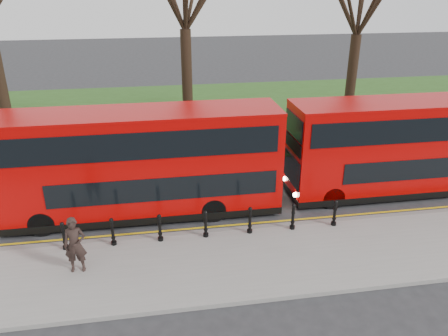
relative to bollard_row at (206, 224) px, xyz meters
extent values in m
plane|color=#28282B|center=(-1.60, 1.35, -0.65)|extent=(120.00, 120.00, 0.00)
cube|color=gray|center=(-1.60, -1.65, -0.58)|extent=(60.00, 4.00, 0.15)
cube|color=slate|center=(-1.60, 0.35, -0.58)|extent=(60.00, 0.25, 0.16)
cube|color=#294B19|center=(-1.60, 16.35, -0.62)|extent=(60.00, 18.00, 0.06)
cube|color=black|center=(-1.60, 8.15, -0.25)|extent=(60.00, 0.90, 0.80)
cube|color=yellow|center=(-1.60, 0.65, -0.64)|extent=(60.00, 0.10, 0.01)
cube|color=yellow|center=(-1.60, 0.85, -0.64)|extent=(60.00, 0.10, 0.01)
cylinder|color=black|center=(-9.60, 11.35, 2.81)|extent=(0.60, 0.60, 6.92)
cylinder|color=black|center=(0.40, 11.35, 2.48)|extent=(0.60, 0.60, 6.25)
cylinder|color=black|center=(10.40, 11.35, 2.24)|extent=(0.60, 0.60, 5.78)
cylinder|color=black|center=(-4.90, 0.00, 0.00)|extent=(0.15, 0.15, 1.00)
cylinder|color=black|center=(-3.27, 0.00, 0.00)|extent=(0.15, 0.15, 1.00)
cylinder|color=black|center=(-1.63, 0.00, 0.00)|extent=(0.15, 0.15, 1.00)
cylinder|color=black|center=(0.00, 0.00, 0.00)|extent=(0.15, 0.15, 1.00)
cylinder|color=black|center=(1.63, 0.00, 0.00)|extent=(0.15, 0.15, 1.00)
cylinder|color=black|center=(3.27, 0.00, 0.00)|extent=(0.15, 0.15, 1.00)
cylinder|color=black|center=(4.90, 0.00, 0.00)|extent=(0.15, 0.15, 1.00)
cube|color=#AB0403|center=(-2.14, 2.39, 1.65)|extent=(10.66, 2.42, 3.92)
cube|color=black|center=(-2.14, 2.39, -0.36)|extent=(10.68, 2.44, 0.29)
cube|color=black|center=(-1.37, 1.17, 0.95)|extent=(8.53, 0.04, 0.92)
cube|color=black|center=(-2.14, 1.17, 2.69)|extent=(10.08, 0.04, 1.02)
cylinder|color=black|center=(-5.92, 1.32, -0.17)|extent=(0.97, 0.29, 0.97)
cylinder|color=black|center=(-5.92, 3.45, -0.17)|extent=(0.97, 0.29, 0.97)
cylinder|color=black|center=(0.47, 1.32, -0.17)|extent=(0.97, 0.29, 0.97)
cylinder|color=black|center=(0.47, 3.45, -0.17)|extent=(0.97, 0.29, 0.97)
cube|color=#AB0403|center=(9.16, 2.60, 1.58)|extent=(10.35, 2.35, 3.81)
cube|color=black|center=(9.16, 2.60, -0.37)|extent=(10.37, 2.37, 0.28)
cube|color=black|center=(9.91, 1.42, 0.90)|extent=(8.28, 0.04, 0.89)
cube|color=black|center=(9.16, 1.42, 2.60)|extent=(9.79, 0.04, 0.99)
cube|color=black|center=(3.97, 2.60, 1.89)|extent=(0.06, 2.07, 0.52)
cylinder|color=black|center=(5.49, 1.57, -0.18)|extent=(0.94, 0.28, 0.94)
cylinder|color=black|center=(5.49, 3.64, -0.18)|extent=(0.94, 0.28, 0.94)
cylinder|color=black|center=(11.70, 3.64, -0.18)|extent=(0.94, 0.28, 0.94)
imported|color=black|center=(-4.28, -1.33, 0.45)|extent=(0.69, 0.46, 1.89)
camera|label=1|loc=(-1.56, -13.52, 8.10)|focal=35.00mm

